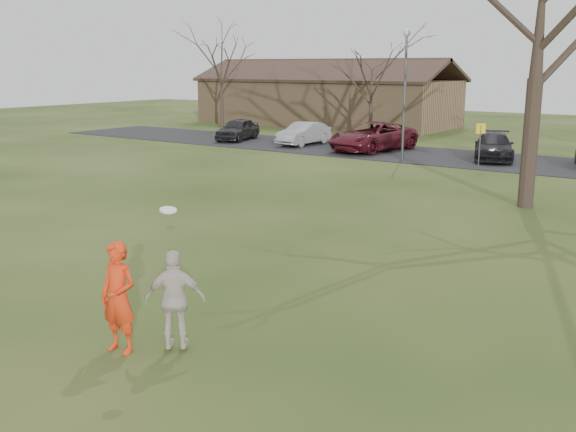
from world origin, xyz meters
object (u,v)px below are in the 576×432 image
at_px(player_defender, 119,298).
at_px(catching_play, 175,300).
at_px(car_1, 304,134).
at_px(building, 325,100).
at_px(lamp_post, 405,79).
at_px(car_2, 373,136).
at_px(car_3, 494,146).
at_px(car_0, 238,129).

relative_size(player_defender, catching_play, 0.78).
xyz_separation_m(player_defender, catching_play, (0.77, 0.52, -0.03)).
bearing_deg(car_1, building, 117.86).
height_order(car_1, lamp_post, lamp_post).
distance_m(building, lamp_post, 20.99).
bearing_deg(car_1, catching_play, -59.42).
relative_size(car_2, car_3, 1.24).
bearing_deg(player_defender, building, 111.04).
bearing_deg(car_3, catching_play, -102.40).
distance_m(car_0, car_2, 9.36).
distance_m(car_0, building, 13.34).
bearing_deg(building, player_defender, -62.84).
relative_size(car_1, catching_play, 1.67).
bearing_deg(player_defender, car_3, 88.52).
distance_m(player_defender, lamp_post, 23.78).
height_order(player_defender, car_3, player_defender).
relative_size(player_defender, car_2, 0.33).
bearing_deg(car_2, car_3, 12.99).
distance_m(car_0, car_1, 4.75).
xyz_separation_m(player_defender, building, (-19.69, 38.38, 1.00)).
height_order(car_1, building, building).
relative_size(player_defender, car_0, 0.47).
bearing_deg(car_1, player_defender, -61.25).
distance_m(player_defender, catching_play, 0.93).
distance_m(player_defender, car_0, 30.98).
distance_m(car_3, building, 21.72).
height_order(catching_play, building, building).
relative_size(car_1, car_3, 0.89).
distance_m(player_defender, car_2, 26.84).
bearing_deg(car_2, lamp_post, -30.21).
xyz_separation_m(car_0, lamp_post, (12.31, -2.32, 3.25)).
height_order(car_0, car_2, car_2).
height_order(player_defender, car_0, player_defender).
xyz_separation_m(car_0, car_2, (9.35, 0.20, 0.09)).
bearing_deg(car_2, player_defender, -60.87).
distance_m(car_0, lamp_post, 12.94).
bearing_deg(car_1, car_0, -174.89).
bearing_deg(catching_play, car_0, 127.24).
bearing_deg(lamp_post, catching_play, -73.89).
bearing_deg(building, car_0, -82.68).
xyz_separation_m(car_3, lamp_post, (-3.61, -2.83, 3.28)).
bearing_deg(building, car_1, -63.42).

